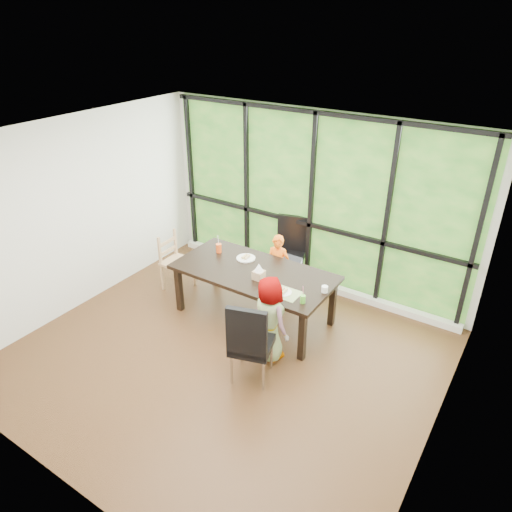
# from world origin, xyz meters

# --- Properties ---
(ground) EXTENTS (5.00, 5.00, 0.00)m
(ground) POSITION_xyz_m (0.00, 0.00, 0.00)
(ground) COLOR black
(ground) RESTS_ON ground
(back_wall) EXTENTS (5.00, 0.00, 5.00)m
(back_wall) POSITION_xyz_m (0.00, 2.25, 1.35)
(back_wall) COLOR silver
(back_wall) RESTS_ON ground
(foliage_backdrop) EXTENTS (4.80, 0.02, 2.65)m
(foliage_backdrop) POSITION_xyz_m (0.00, 2.23, 1.35)
(foliage_backdrop) COLOR #204F1A
(foliage_backdrop) RESTS_ON back_wall
(window_mullions) EXTENTS (4.80, 0.06, 2.65)m
(window_mullions) POSITION_xyz_m (0.00, 2.19, 1.35)
(window_mullions) COLOR black
(window_mullions) RESTS_ON back_wall
(window_sill) EXTENTS (4.80, 0.12, 0.10)m
(window_sill) POSITION_xyz_m (0.00, 2.15, 0.05)
(window_sill) COLOR silver
(window_sill) RESTS_ON ground
(dining_table) EXTENTS (2.19, 1.07, 0.75)m
(dining_table) POSITION_xyz_m (-0.17, 0.92, 0.38)
(dining_table) COLOR black
(dining_table) RESTS_ON ground
(chair_window_leather) EXTENTS (0.57, 0.57, 1.08)m
(chair_window_leather) POSITION_xyz_m (-0.23, 1.99, 0.54)
(chair_window_leather) COLOR black
(chair_window_leather) RESTS_ON ground
(chair_interior_leather) EXTENTS (0.58, 0.58, 1.08)m
(chair_interior_leather) POSITION_xyz_m (0.48, -0.11, 0.54)
(chair_interior_leather) COLOR black
(chair_interior_leather) RESTS_ON ground
(chair_end_beech) EXTENTS (0.41, 0.43, 0.90)m
(chair_end_beech) POSITION_xyz_m (-1.59, 0.94, 0.45)
(chair_end_beech) COLOR #AB7B55
(chair_end_beech) RESTS_ON ground
(child_toddler) EXTENTS (0.40, 0.29, 1.01)m
(child_toddler) POSITION_xyz_m (-0.17, 1.56, 0.51)
(child_toddler) COLOR #F9620F
(child_toddler) RESTS_ON ground
(child_older) EXTENTS (0.64, 0.51, 1.13)m
(child_older) POSITION_xyz_m (0.48, 0.32, 0.56)
(child_older) COLOR slate
(child_older) RESTS_ON ground
(placemat) EXTENTS (0.39, 0.29, 0.01)m
(placemat) POSITION_xyz_m (0.46, 0.66, 0.75)
(placemat) COLOR tan
(placemat) RESTS_ON dining_table
(plate_far) EXTENTS (0.27, 0.27, 0.02)m
(plate_far) POSITION_xyz_m (-0.46, 1.14, 0.76)
(plate_far) COLOR white
(plate_far) RESTS_ON dining_table
(plate_near) EXTENTS (0.22, 0.22, 0.01)m
(plate_near) POSITION_xyz_m (0.44, 0.66, 0.76)
(plate_near) COLOR white
(plate_near) RESTS_ON dining_table
(orange_cup) EXTENTS (0.08, 0.08, 0.13)m
(orange_cup) POSITION_xyz_m (-0.90, 1.10, 0.82)
(orange_cup) COLOR #E74F17
(orange_cup) RESTS_ON dining_table
(green_cup) EXTENTS (0.07, 0.07, 0.10)m
(green_cup) POSITION_xyz_m (0.75, 0.59, 0.80)
(green_cup) COLOR #60CF37
(green_cup) RESTS_ON dining_table
(white_mug) EXTENTS (0.08, 0.08, 0.08)m
(white_mug) POSITION_xyz_m (0.86, 0.95, 0.79)
(white_mug) COLOR white
(white_mug) RESTS_ON dining_table
(tissue_box) EXTENTS (0.14, 0.14, 0.12)m
(tissue_box) POSITION_xyz_m (0.00, 0.77, 0.81)
(tissue_box) COLOR tan
(tissue_box) RESTS_ON dining_table
(crepe_rolls_far) EXTENTS (0.10, 0.12, 0.04)m
(crepe_rolls_far) POSITION_xyz_m (-0.46, 1.14, 0.78)
(crepe_rolls_far) COLOR tan
(crepe_rolls_far) RESTS_ON plate_far
(crepe_rolls_near) EXTENTS (0.10, 0.12, 0.04)m
(crepe_rolls_near) POSITION_xyz_m (0.44, 0.66, 0.78)
(crepe_rolls_near) COLOR tan
(crepe_rolls_near) RESTS_ON plate_near
(straw_white) EXTENTS (0.01, 0.04, 0.20)m
(straw_white) POSITION_xyz_m (-0.90, 1.10, 0.92)
(straw_white) COLOR white
(straw_white) RESTS_ON orange_cup
(straw_pink) EXTENTS (0.01, 0.04, 0.20)m
(straw_pink) POSITION_xyz_m (0.75, 0.59, 0.89)
(straw_pink) COLOR pink
(straw_pink) RESTS_ON green_cup
(tissue) EXTENTS (0.12, 0.12, 0.11)m
(tissue) POSITION_xyz_m (0.00, 0.77, 0.92)
(tissue) COLOR white
(tissue) RESTS_ON tissue_box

